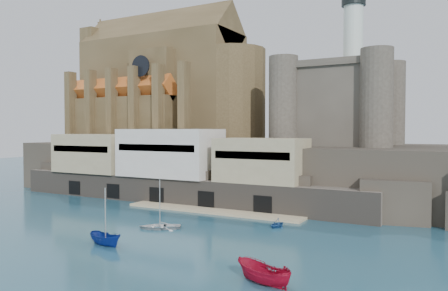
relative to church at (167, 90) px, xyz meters
name	(u,v)px	position (x,y,z in m)	size (l,w,h in m)	color
ground	(124,234)	(24.13, -41.85, -22.13)	(300.00, 300.00, 0.00)	navy
promontory	(256,169)	(23.94, -2.48, -17.20)	(100.00, 36.00, 10.00)	#2A251F
quay	(168,168)	(13.94, -18.78, -16.06)	(70.00, 12.00, 13.05)	#61574D
church	(167,90)	(0.00, 0.00, 0.00)	(47.00, 25.93, 30.51)	#4D3D24
castle_keep	(340,101)	(40.21, -0.78, -3.81)	(21.20, 21.20, 29.30)	#453F36
boat_2	(106,245)	(25.80, -46.71, -22.13)	(1.79, 1.84, 4.77)	navy
boat_5	(263,284)	(46.12, -49.48, -22.13)	(2.07, 2.12, 5.50)	#A20C28
boat_6	(160,228)	(26.04, -37.11, -22.13)	(3.88, 1.12, 5.43)	silver
boat_7	(277,227)	(39.16, -29.02, -22.13)	(2.50, 1.53, 2.90)	navy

